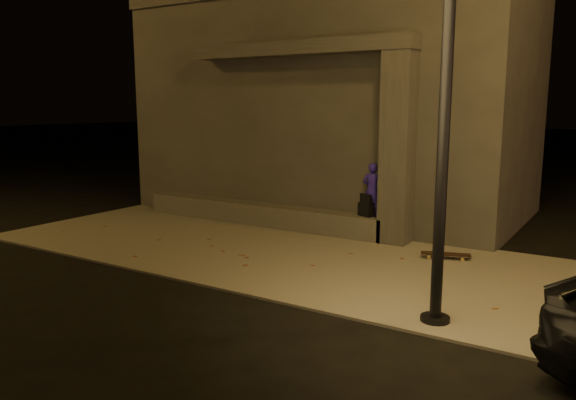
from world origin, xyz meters
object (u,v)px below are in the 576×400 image
Objects in this scene: column at (398,149)px; skateboard at (446,254)px; skateboarder at (372,190)px; backpack at (367,208)px.

column is 4.20× the size of skateboard.
skateboarder reaches higher than skateboard.
skateboarder is 2.02m from skateboard.
skateboard is at bearing -28.81° from column.
column reaches higher than skateboard.
column reaches higher than skateboarder.
column is at bearing 23.69° from backpack.
skateboarder is at bearing 23.69° from backpack.
skateboard is (1.78, -0.65, -0.53)m from backpack.
skateboard is (1.18, -0.65, -1.72)m from column.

